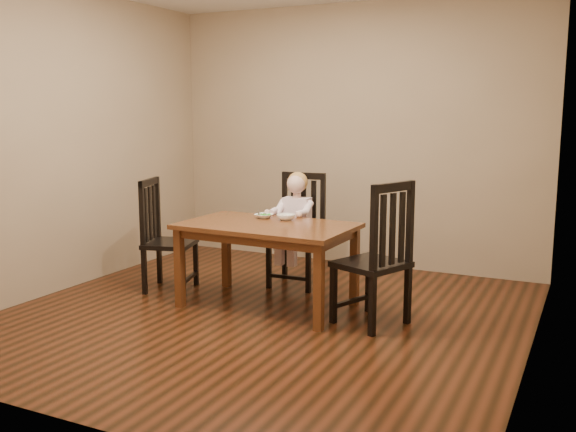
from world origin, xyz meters
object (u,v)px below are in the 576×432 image
at_px(chair_left, 164,237).
at_px(chair_right, 377,257).
at_px(dining_table, 267,234).
at_px(toddler, 296,218).
at_px(bowl_veg, 286,217).
at_px(bowl_peas, 264,216).
at_px(chair_child, 298,232).

bearing_deg(chair_left, chair_right, 70.26).
xyz_separation_m(dining_table, chair_right, (0.97, -0.06, -0.09)).
height_order(chair_left, toddler, chair_left).
distance_m(toddler, bowl_veg, 0.48).
relative_size(dining_table, toddler, 2.54).
relative_size(bowl_peas, bowl_veg, 0.97).
bearing_deg(chair_child, chair_right, 139.25).
relative_size(dining_table, chair_right, 1.29).
bearing_deg(bowl_veg, bowl_peas, -179.49).
bearing_deg(toddler, bowl_peas, 75.54).
height_order(dining_table, chair_child, chair_child).
height_order(chair_left, chair_right, chair_right).
bearing_deg(bowl_veg, chair_right, -17.83).
bearing_deg(chair_child, toddler, 90.00).
bearing_deg(bowl_veg, toddler, 104.33).
relative_size(toddler, bowl_peas, 3.65).
xyz_separation_m(chair_child, chair_left, (-1.02, -0.69, -0.01)).
xyz_separation_m(dining_table, chair_child, (-0.06, 0.74, -0.12)).
xyz_separation_m(chair_right, bowl_peas, (-1.12, 0.29, 0.19)).
height_order(chair_child, chair_right, chair_right).
height_order(chair_right, bowl_peas, chair_right).
distance_m(chair_child, toddler, 0.15).
height_order(dining_table, bowl_peas, bowl_peas).
bearing_deg(chair_right, dining_table, 108.46).
height_order(chair_right, toddler, chair_right).
distance_m(dining_table, chair_left, 1.09).
xyz_separation_m(dining_table, chair_left, (-1.08, 0.04, -0.13)).
bearing_deg(toddler, dining_table, 92.01).
bearing_deg(bowl_peas, dining_table, -56.36).
bearing_deg(chair_left, chair_child, 107.53).
bearing_deg(chair_left, bowl_veg, 82.56).
height_order(chair_child, chair_left, chair_child).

